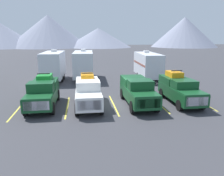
{
  "coord_description": "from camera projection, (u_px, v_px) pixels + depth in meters",
  "views": [
    {
      "loc": [
        -2.55,
        -17.53,
        5.6
      ],
      "look_at": [
        0.0,
        0.54,
        1.2
      ],
      "focal_mm": 34.87,
      "sensor_mm": 36.0,
      "label": 1
    }
  ],
  "objects": [
    {
      "name": "lot_stripe_d",
      "position": [
        157.0,
        103.0,
        18.6
      ],
      "size": [
        0.12,
        5.5,
        0.01
      ],
      "primitive_type": "cube",
      "color": "gold",
      "rests_on": "ground"
    },
    {
      "name": "camper_trailer_b",
      "position": [
        83.0,
        64.0,
        28.2
      ],
      "size": [
        2.66,
        7.74,
        3.89
      ],
      "color": "silver",
      "rests_on": "ground"
    },
    {
      "name": "camper_trailer_c",
      "position": [
        148.0,
        64.0,
        28.38
      ],
      "size": [
        2.62,
        7.95,
        3.68
      ],
      "color": "silver",
      "rests_on": "ground"
    },
    {
      "name": "pickup_truck_d",
      "position": [
        179.0,
        89.0,
        18.57
      ],
      "size": [
        2.1,
        5.52,
        2.66
      ],
      "color": "#144723",
      "rests_on": "ground"
    },
    {
      "name": "lot_stripe_e",
      "position": [
        199.0,
        101.0,
        19.12
      ],
      "size": [
        0.12,
        5.5,
        0.01
      ],
      "primitive_type": "cube",
      "color": "gold",
      "rests_on": "ground"
    },
    {
      "name": "camper_trailer_a",
      "position": [
        53.0,
        65.0,
        27.21
      ],
      "size": [
        2.6,
        7.47,
        3.91
      ],
      "color": "silver",
      "rests_on": "ground"
    },
    {
      "name": "mountain_ridge",
      "position": [
        77.0,
        33.0,
        107.85
      ],
      "size": [
        125.6,
        44.13,
        15.64
      ],
      "color": "gray",
      "rests_on": "ground"
    },
    {
      "name": "lot_stripe_c",
      "position": [
        114.0,
        105.0,
        18.08
      ],
      "size": [
        0.12,
        5.5,
        0.01
      ],
      "primitive_type": "cube",
      "color": "gold",
      "rests_on": "ground"
    },
    {
      "name": "lot_stripe_a",
      "position": [
        18.0,
        109.0,
        17.05
      ],
      "size": [
        0.12,
        5.5,
        0.01
      ],
      "primitive_type": "cube",
      "color": "gold",
      "rests_on": "ground"
    },
    {
      "name": "pickup_truck_b",
      "position": [
        88.0,
        91.0,
        17.61
      ],
      "size": [
        2.06,
        5.82,
        2.59
      ],
      "color": "white",
      "rests_on": "ground"
    },
    {
      "name": "ground_plane",
      "position": [
        113.0,
        103.0,
        18.53
      ],
      "size": [
        240.0,
        240.0,
        0.0
      ],
      "primitive_type": "plane",
      "color": "#38383D"
    },
    {
      "name": "pickup_truck_c",
      "position": [
        138.0,
        90.0,
        18.0
      ],
      "size": [
        2.13,
        5.76,
        2.2
      ],
      "color": "#144723",
      "rests_on": "ground"
    },
    {
      "name": "pickup_truck_a",
      "position": [
        43.0,
        92.0,
        17.45
      ],
      "size": [
        2.15,
        5.46,
        2.58
      ],
      "color": "#144723",
      "rests_on": "ground"
    },
    {
      "name": "lot_stripe_b",
      "position": [
        67.0,
        107.0,
        17.57
      ],
      "size": [
        0.12,
        5.5,
        0.01
      ],
      "primitive_type": "cube",
      "color": "gold",
      "rests_on": "ground"
    }
  ]
}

